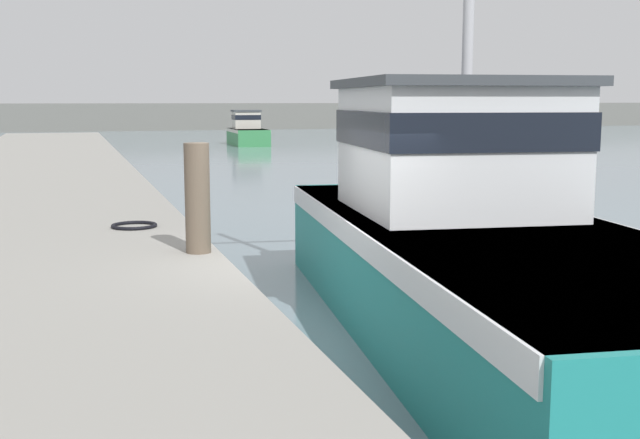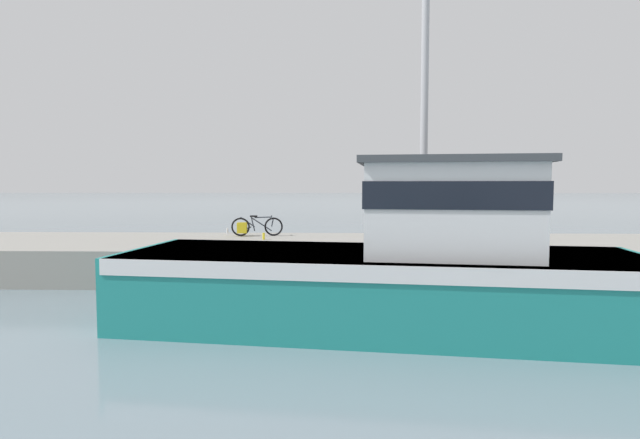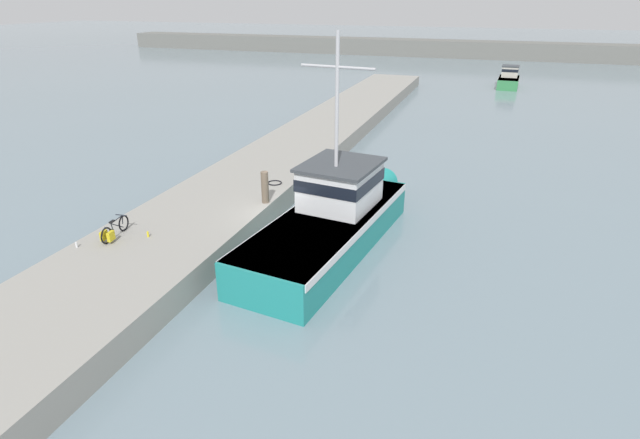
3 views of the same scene
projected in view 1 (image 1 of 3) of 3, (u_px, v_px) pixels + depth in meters
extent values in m
plane|color=gray|center=(309.00, 337.00, 9.81)|extent=(320.00, 320.00, 0.00)
cube|color=gray|center=(1.00, 321.00, 8.70)|extent=(5.09, 80.00, 0.99)
cube|color=slate|center=(389.00, 115.00, 84.98)|extent=(180.00, 5.00, 2.55)
cube|color=teal|center=(485.00, 282.00, 9.65)|extent=(4.29, 9.99, 1.40)
cone|color=teal|center=(370.00, 216.00, 15.21)|extent=(1.53, 1.89, 1.33)
cube|color=silver|center=(486.00, 236.00, 9.57)|extent=(4.33, 9.81, 0.28)
cube|color=silver|center=(453.00, 150.00, 10.60)|extent=(2.84, 3.17, 1.63)
cube|color=black|center=(454.00, 128.00, 10.56)|extent=(2.90, 3.23, 0.46)
cube|color=#3D4247|center=(455.00, 83.00, 10.47)|extent=(3.07, 3.42, 0.12)
cube|color=#337F47|center=(248.00, 137.00, 51.53)|extent=(2.25, 4.87, 1.04)
cone|color=#337F47|center=(241.00, 135.00, 54.23)|extent=(1.02, 0.90, 0.98)
cube|color=beige|center=(248.00, 131.00, 51.47)|extent=(2.28, 4.78, 0.21)
cube|color=beige|center=(246.00, 120.00, 51.94)|extent=(1.70, 1.60, 1.09)
cube|color=black|center=(246.00, 117.00, 51.92)|extent=(1.74, 1.63, 0.30)
cube|color=#3D4247|center=(246.00, 111.00, 51.85)|extent=(1.84, 1.73, 0.12)
cylinder|color=brown|center=(197.00, 198.00, 9.88)|extent=(0.31, 0.31, 1.36)
torus|color=black|center=(134.00, 225.00, 11.95)|extent=(0.68, 0.68, 0.05)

